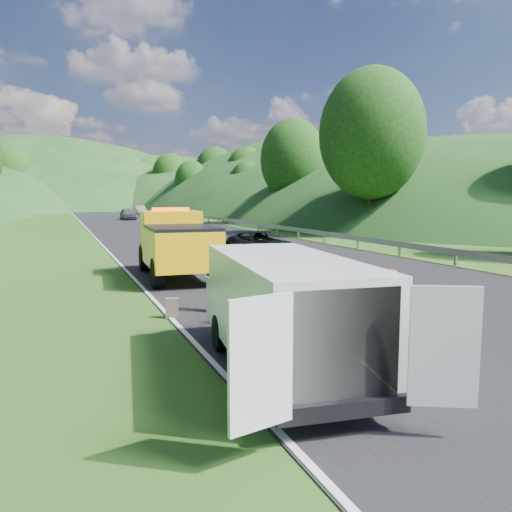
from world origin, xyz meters
name	(u,v)px	position (x,y,z in m)	size (l,w,h in m)	color
ground	(305,306)	(0.00, 0.00, 0.00)	(320.00, 320.00, 0.00)	#38661E
road_surface	(155,226)	(3.00, 40.00, 0.01)	(14.00, 200.00, 0.02)	black
guardrail	(192,219)	(10.30, 52.50, 0.00)	(0.06, 140.00, 1.52)	gray
tree_line_right	(259,216)	(23.00, 60.00, 0.00)	(14.00, 140.00, 14.00)	#2C601C
hills_backdrop	(106,207)	(6.50, 134.70, 0.00)	(201.00, 288.60, 44.00)	#2D5B23
tow_truck	(176,244)	(-2.30, 6.40, 1.32)	(2.70, 6.39, 2.69)	black
white_van	(283,307)	(-2.86, -4.67, 1.20)	(3.27, 6.21, 2.11)	black
woman	(217,312)	(-2.58, 0.21, 0.00)	(0.58, 0.42, 1.58)	silver
child	(236,325)	(-2.55, -1.26, 0.00)	(0.46, 0.36, 0.94)	tan
worker	(388,391)	(-1.64, -6.12, 0.00)	(1.23, 0.70, 1.90)	black
suitcase	(172,308)	(-3.86, 0.04, 0.27)	(0.33, 0.18, 0.53)	brown
spare_tire	(376,368)	(-1.20, -5.14, 0.00)	(0.65, 0.65, 0.20)	black
passing_suv	(261,258)	(3.09, 10.88, 0.00)	(2.22, 4.81, 1.34)	black
dist_car_a	(128,220)	(2.26, 54.93, 0.00)	(1.85, 4.61, 1.57)	#414146
dist_car_b	(140,215)	(6.44, 72.29, 0.00)	(1.58, 4.52, 1.49)	#7A5163
dist_car_c	(105,211)	(2.62, 93.78, 0.00)	(1.78, 4.38, 1.27)	#AD6B56
dist_car_d	(103,209)	(3.80, 110.44, 0.00)	(1.85, 4.61, 1.57)	#4B7166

